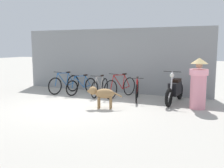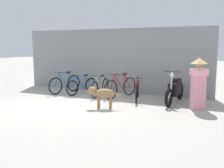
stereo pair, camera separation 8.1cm
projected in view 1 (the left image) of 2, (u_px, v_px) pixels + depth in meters
ground_plane at (70, 107)px, 8.37m from camera, size 60.00×60.00×0.00m
shop_wall_back at (111, 61)px, 11.05m from camera, size 8.30×0.20×2.64m
bicycle_0 at (64, 84)px, 10.80m from camera, size 0.52×1.65×0.90m
bicycle_1 at (82, 86)px, 10.55m from camera, size 0.56×1.60×0.81m
bicycle_2 at (100, 87)px, 10.18m from camera, size 0.46×1.69×0.83m
bicycle_3 at (120, 87)px, 9.89m from camera, size 0.63×1.73×0.92m
bicycle_4 at (137, 90)px, 9.38m from camera, size 0.57×1.59×0.84m
motorcycle at (175, 90)px, 8.87m from camera, size 0.58×2.01×1.12m
stray_dog at (102, 94)px, 8.12m from camera, size 1.06×0.51×0.68m
person_in_robes at (198, 83)px, 8.01m from camera, size 0.74×0.74×1.57m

